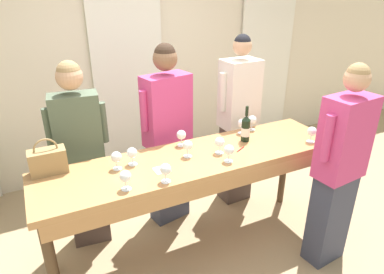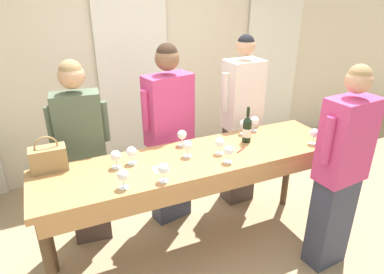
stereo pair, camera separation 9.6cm
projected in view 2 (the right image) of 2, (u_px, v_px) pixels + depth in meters
ground_plane at (195, 248)px, 3.22m from camera, size 18.00×18.00×0.00m
wall_back at (132, 62)px, 4.19m from camera, size 12.00×0.06×2.80m
curtain_panel_center at (134, 68)px, 4.16m from camera, size 0.87×0.03×2.69m
curtain_panel_right at (273, 54)px, 4.94m from camera, size 0.87×0.03×2.69m
tasting_bar at (196, 169)px, 2.85m from camera, size 2.59×0.66×0.98m
wine_bottle at (247, 129)px, 3.04m from camera, size 0.08×0.08×0.33m
handbag at (48, 158)px, 2.58m from camera, size 0.27×0.14×0.28m
wine_glass_front_left at (182, 135)px, 2.98m from camera, size 0.08×0.08×0.14m
wine_glass_front_mid at (255, 121)px, 3.28m from camera, size 0.08×0.08×0.14m
wine_glass_front_right at (131, 152)px, 2.68m from camera, size 0.08×0.08×0.14m
wine_glass_center_left at (314, 133)px, 3.01m from camera, size 0.08×0.08×0.14m
wine_glass_center_mid at (228, 151)px, 2.70m from camera, size 0.08×0.08×0.14m
wine_glass_center_right at (116, 156)px, 2.62m from camera, size 0.08×0.08×0.14m
wine_glass_back_left at (123, 175)px, 2.35m from camera, size 0.08×0.08×0.14m
wine_glass_back_mid at (163, 169)px, 2.43m from camera, size 0.08×0.08×0.14m
wine_glass_back_right at (220, 143)px, 2.83m from camera, size 0.08×0.08×0.14m
wine_glass_near_host at (187, 146)px, 2.79m from camera, size 0.08×0.08×0.14m
wine_glass_by_bottle at (244, 124)px, 3.20m from camera, size 0.08×0.08×0.14m
napkin at (160, 169)px, 2.63m from camera, size 0.12×0.12×0.00m
pen at (241, 150)px, 2.92m from camera, size 0.11×0.07×0.01m
guest_olive_jacket at (83, 153)px, 3.01m from camera, size 0.51×0.25×1.74m
guest_pink_top at (169, 135)px, 3.31m from camera, size 0.56×0.31×1.82m
guest_cream_sweater at (241, 123)px, 3.61m from camera, size 0.48×0.28×1.84m
host_pouring at (340, 172)px, 2.73m from camera, size 0.51×0.27×1.77m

